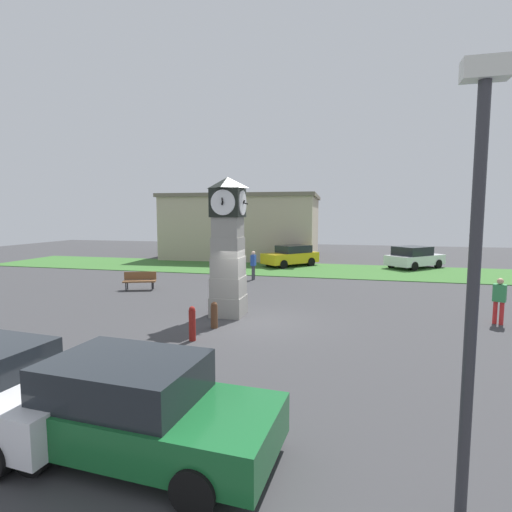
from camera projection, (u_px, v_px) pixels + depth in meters
name	position (u px, v px, depth m)	size (l,w,h in m)	color
ground_plane	(253.00, 322.00, 14.23)	(75.01, 75.01, 0.00)	#38383A
clock_tower	(228.00, 248.00, 14.89)	(1.49, 1.42, 5.18)	gray
bollard_near_tower	(214.00, 315.00, 13.42)	(0.23, 0.23, 0.90)	brown
bollard_mid_row	(192.00, 323.00, 12.06)	(0.21, 0.21, 1.06)	maroon
car_by_building	(138.00, 407.00, 6.31)	(4.39, 2.23, 1.55)	#19602D
car_far_lot	(414.00, 257.00, 28.13)	(4.36, 4.34, 1.57)	silver
car_silver_hatch	(291.00, 256.00, 29.24)	(4.05, 4.28, 1.55)	gold
bench	(140.00, 279.00, 20.20)	(1.68, 1.05, 0.90)	brown
pedestrian_crossing_lot	(253.00, 263.00, 23.20)	(0.26, 0.41, 1.69)	#3F3F47
pedestrian_by_cars	(499.00, 298.00, 13.82)	(0.47, 0.39, 1.63)	red
street_lamp_far_side	(475.00, 263.00, 4.66)	(0.50, 0.24, 5.55)	#333338
warehouse_blue_far	(246.00, 226.00, 36.52)	(13.43, 11.45, 5.51)	#B7A88E
grass_verge_far	(293.00, 269.00, 27.66)	(45.00, 6.89, 0.04)	#386B2D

